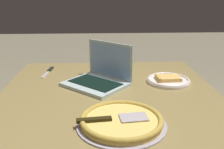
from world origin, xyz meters
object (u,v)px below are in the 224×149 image
pizza_plate (168,80)px  pizza_tray (121,121)px  dining_table (110,103)px  laptop (100,77)px  table_knife (49,71)px

pizza_plate → pizza_tray: bearing=147.1°
dining_table → pizza_tray: 0.33m
dining_table → pizza_plate: (0.14, -0.33, 0.07)m
pizza_plate → laptop: bearing=91.5°
laptop → pizza_plate: laptop is taller
table_knife → pizza_tray: bearing=-149.6°
laptop → table_knife: (0.23, 0.32, -0.04)m
dining_table → table_knife: 0.52m
laptop → table_knife: 0.39m
dining_table → pizza_tray: bearing=-174.2°
dining_table → laptop: 0.17m
laptop → dining_table: bearing=-159.4°
table_knife → pizza_plate: bearing=-107.5°
pizza_tray → table_knife: (0.68, 0.40, -0.01)m
pizza_plate → pizza_tray: 0.55m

